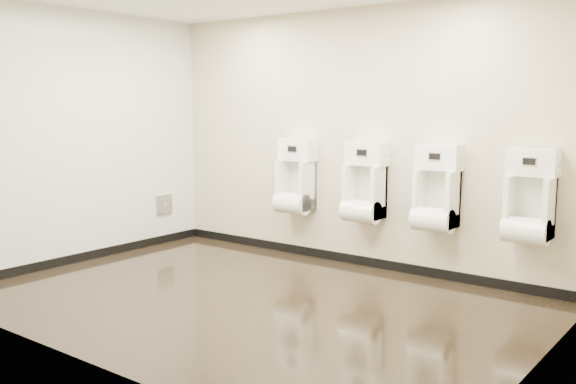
% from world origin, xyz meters
% --- Properties ---
extents(ground, '(5.00, 3.50, 0.00)m').
position_xyz_m(ground, '(0.00, 0.00, 0.00)').
color(ground, black).
rests_on(ground, ground).
extents(back_wall, '(5.00, 0.02, 2.80)m').
position_xyz_m(back_wall, '(0.00, 1.75, 1.40)').
color(back_wall, beige).
rests_on(back_wall, ground).
extents(front_wall, '(5.00, 0.02, 2.80)m').
position_xyz_m(front_wall, '(0.00, -1.75, 1.40)').
color(front_wall, beige).
rests_on(front_wall, ground).
extents(left_wall, '(0.02, 3.50, 2.80)m').
position_xyz_m(left_wall, '(-2.50, 0.00, 1.40)').
color(left_wall, beige).
rests_on(left_wall, ground).
extents(right_wall, '(0.02, 3.50, 2.80)m').
position_xyz_m(right_wall, '(2.50, 0.00, 1.40)').
color(right_wall, beige).
rests_on(right_wall, ground).
extents(tile_overlay_left, '(0.01, 3.50, 2.80)m').
position_xyz_m(tile_overlay_left, '(-2.50, 0.00, 1.40)').
color(tile_overlay_left, silver).
rests_on(tile_overlay_left, ground).
extents(skirting_back, '(5.00, 0.02, 0.10)m').
position_xyz_m(skirting_back, '(0.00, 1.74, 0.05)').
color(skirting_back, black).
rests_on(skirting_back, ground).
extents(skirting_left, '(0.02, 3.50, 0.10)m').
position_xyz_m(skirting_left, '(-2.49, 0.00, 0.05)').
color(skirting_left, black).
rests_on(skirting_left, ground).
extents(access_panel, '(0.04, 0.25, 0.25)m').
position_xyz_m(access_panel, '(-2.48, 1.20, 0.50)').
color(access_panel, '#9E9EA3').
rests_on(access_panel, left_wall).
extents(urinal_0, '(0.45, 0.34, 0.85)m').
position_xyz_m(urinal_0, '(-0.69, 1.60, 0.88)').
color(urinal_0, white).
rests_on(urinal_0, back_wall).
extents(urinal_1, '(0.45, 0.34, 0.85)m').
position_xyz_m(urinal_1, '(0.23, 1.60, 0.88)').
color(urinal_1, white).
rests_on(urinal_1, back_wall).
extents(urinal_2, '(0.45, 0.34, 0.85)m').
position_xyz_m(urinal_2, '(1.05, 1.60, 0.88)').
color(urinal_2, white).
rests_on(urinal_2, back_wall).
extents(urinal_3, '(0.45, 0.34, 0.85)m').
position_xyz_m(urinal_3, '(1.95, 1.60, 0.88)').
color(urinal_3, white).
rests_on(urinal_3, back_wall).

